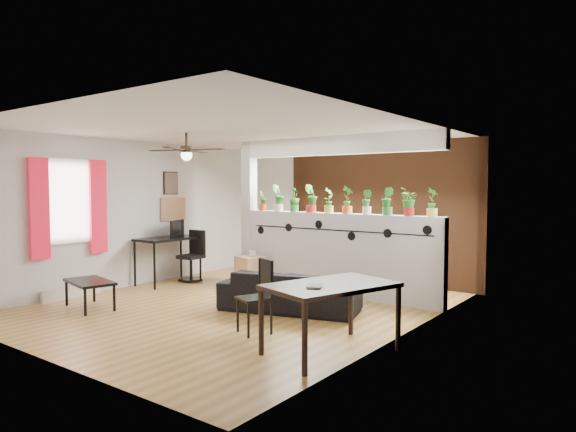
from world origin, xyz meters
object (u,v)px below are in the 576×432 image
at_px(potted_plant_6, 367,201).
at_px(coffee_table, 90,283).
at_px(cube_shelf, 250,272).
at_px(cup, 253,253).
at_px(potted_plant_1, 278,197).
at_px(sofa, 290,292).
at_px(potted_plant_2, 294,199).
at_px(folding_chair, 260,289).
at_px(ceiling_fan, 186,152).
at_px(computer_desk, 168,242).
at_px(potted_plant_7, 387,200).
at_px(potted_plant_4, 329,199).
at_px(potted_plant_5, 347,199).
at_px(office_chair, 193,259).
at_px(potted_plant_9, 432,201).
at_px(dining_table, 331,291).
at_px(potted_plant_8, 409,201).
at_px(potted_plant_3, 311,197).
at_px(potted_plant_0, 263,200).

height_order(potted_plant_6, coffee_table, potted_plant_6).
bearing_deg(cube_shelf, cup, 16.95).
distance_m(potted_plant_1, sofa, 2.22).
bearing_deg(potted_plant_2, folding_chair, -62.87).
bearing_deg(potted_plant_1, folding_chair, -56.62).
bearing_deg(potted_plant_6, folding_chair, -94.21).
height_order(ceiling_fan, computer_desk, ceiling_fan).
bearing_deg(cube_shelf, potted_plant_7, 24.80).
bearing_deg(cube_shelf, coffee_table, -91.19).
height_order(potted_plant_4, potted_plant_5, potted_plant_5).
height_order(potted_plant_2, computer_desk, potted_plant_2).
relative_size(office_chair, folding_chair, 1.05).
distance_m(potted_plant_9, dining_table, 2.70).
relative_size(potted_plant_2, potted_plant_8, 1.01).
relative_size(potted_plant_2, potted_plant_7, 1.00).
height_order(potted_plant_2, dining_table, potted_plant_2).
distance_m(potted_plant_5, cup, 2.00).
distance_m(potted_plant_4, sofa, 1.85).
xyz_separation_m(cube_shelf, coffee_table, (-0.85, -2.60, 0.09)).
relative_size(potted_plant_7, folding_chair, 0.48).
distance_m(potted_plant_3, cube_shelf, 1.73).
xyz_separation_m(potted_plant_0, cube_shelf, (-0.01, -0.34, -1.27)).
bearing_deg(coffee_table, potted_plant_2, 62.00).
height_order(potted_plant_6, cup, potted_plant_6).
bearing_deg(potted_plant_9, potted_plant_2, -180.00).
xyz_separation_m(potted_plant_5, office_chair, (-3.02, -0.54, -1.17)).
bearing_deg(potted_plant_1, potted_plant_6, 0.00).
relative_size(potted_plant_0, computer_desk, 0.30).
distance_m(potted_plant_2, potted_plant_9, 2.46).
height_order(potted_plant_1, cube_shelf, potted_plant_1).
distance_m(potted_plant_7, cup, 2.63).
xyz_separation_m(cup, coffee_table, (-0.90, -2.60, -0.24)).
bearing_deg(cup, sofa, -32.22).
relative_size(ceiling_fan, cup, 8.78).
bearing_deg(folding_chair, potted_plant_2, 117.13).
relative_size(potted_plant_6, potted_plant_7, 0.91).
relative_size(potted_plant_2, potted_plant_5, 0.95).
height_order(potted_plant_0, cube_shelf, potted_plant_0).
bearing_deg(potted_plant_2, cube_shelf, -154.47).
bearing_deg(potted_plant_9, dining_table, -92.93).
bearing_deg(ceiling_fan, potted_plant_7, 36.00).
distance_m(potted_plant_4, dining_table, 3.15).
bearing_deg(computer_desk, cube_shelf, 22.79).
xyz_separation_m(cube_shelf, office_chair, (-1.26, -0.20, 0.14)).
height_order(potted_plant_0, potted_plant_6, potted_plant_6).
relative_size(potted_plant_6, computer_desk, 0.33).
bearing_deg(potted_plant_0, coffee_table, -106.33).
distance_m(cup, folding_chair, 2.79).
xyz_separation_m(potted_plant_7, folding_chair, (-0.53, -2.40, -1.05)).
bearing_deg(potted_plant_6, cup, -170.66).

